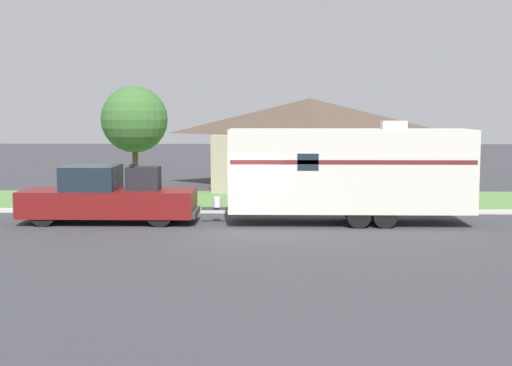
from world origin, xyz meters
TOP-DOWN VIEW (x-y plane):
  - ground_plane at (0.00, 0.00)m, footprint 120.00×120.00m
  - curb_strip at (0.00, 3.75)m, footprint 80.00×0.30m
  - lawn_strip at (0.00, 7.40)m, footprint 80.00×7.00m
  - house_across_street at (2.88, 13.86)m, footprint 10.38×8.46m
  - pickup_truck at (-4.78, 1.30)m, footprint 6.09×2.06m
  - travel_trailer at (3.61, 1.30)m, footprint 9.23×2.26m
  - mailbox at (-5.47, 4.68)m, footprint 0.48×0.20m
  - tree_in_yard at (-4.75, 6.27)m, footprint 2.75×2.75m

SIDE VIEW (x-z plane):
  - ground_plane at x=0.00m, z-range 0.00..0.00m
  - lawn_strip at x=0.00m, z-range 0.00..0.03m
  - curb_strip at x=0.00m, z-range 0.00..0.14m
  - pickup_truck at x=-4.78m, z-range -0.15..1.93m
  - mailbox at x=-5.47m, z-range 0.35..1.68m
  - travel_trailer at x=3.61m, z-range 0.08..3.61m
  - house_across_street at x=2.88m, z-range 0.08..4.61m
  - tree_in_yard at x=-4.75m, z-range 1.06..5.96m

